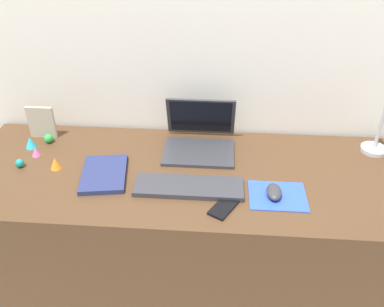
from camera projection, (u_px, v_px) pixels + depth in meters
The scene contains 15 objects.
ground_plane at pixel (190, 292), 2.02m from camera, with size 6.00×6.00×0.00m, color gray.
back_wall at pixel (195, 130), 1.93m from camera, with size 3.05×0.05×1.44m, color silver.
desk at pixel (189, 239), 1.81m from camera, with size 1.85×0.67×0.74m, color #4C331E.
laptop at pixel (200, 136), 1.74m from camera, with size 0.30×0.27×0.21m.
keyboard at pixel (189, 187), 1.51m from camera, with size 0.41×0.13×0.02m, color #333338.
mousepad at pixel (277, 196), 1.48m from camera, with size 0.21×0.17×0.00m, color blue.
mouse at pixel (274, 192), 1.47m from camera, with size 0.06×0.10×0.03m, color #333338.
cell_phone at pixel (224, 207), 1.43m from camera, with size 0.06×0.13×0.01m, color black.
notebook_pad at pixel (104, 174), 1.58m from camera, with size 0.17×0.24×0.02m, color navy.
picture_frame at pixel (42, 122), 1.80m from camera, with size 0.12×0.02×0.15m, color #B2A58C.
toy_figurine_pink at pixel (36, 152), 1.70m from camera, with size 0.04×0.04×0.04m, color pink.
toy_figurine_orange at pixel (55, 163), 1.62m from camera, with size 0.04×0.04×0.05m, color orange.
toy_figurine_green at pixel (49, 138), 1.79m from camera, with size 0.04×0.04×0.04m, color green.
toy_figurine_cyan at pixel (30, 142), 1.75m from camera, with size 0.05×0.05×0.05m, color #28B7CC.
toy_figurine_teal at pixel (20, 163), 1.63m from camera, with size 0.03×0.03×0.04m, color teal.
Camera 1 is at (0.11, -1.30, 1.69)m, focal length 37.64 mm.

